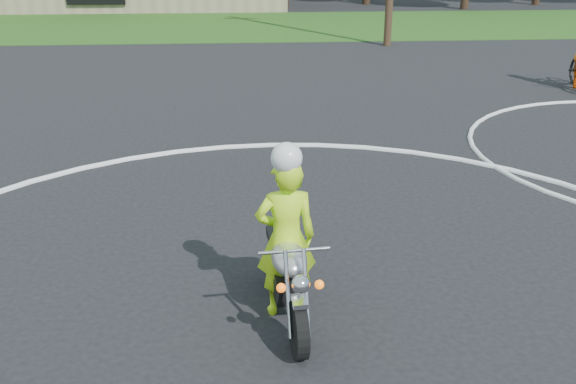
{
  "coord_description": "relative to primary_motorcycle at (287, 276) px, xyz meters",
  "views": [
    {
      "loc": [
        -0.55,
        -3.34,
        4.02
      ],
      "look_at": [
        -0.03,
        3.82,
        1.1
      ],
      "focal_mm": 40.0,
      "sensor_mm": 36.0,
      "label": 1
    }
  ],
  "objects": [
    {
      "name": "grass_strip",
      "position": [
        0.11,
        24.22,
        -0.52
      ],
      "size": [
        120.0,
        10.0,
        0.02
      ],
      "primitive_type": "cube",
      "color": "#1E4714",
      "rests_on": "ground"
    },
    {
      "name": "course_markings",
      "position": [
        2.28,
        1.57,
        -0.52
      ],
      "size": [
        19.05,
        19.05,
        0.12
      ],
      "color": "silver",
      "rests_on": "ground"
    },
    {
      "name": "primary_motorcycle",
      "position": [
        0.0,
        0.0,
        0.0
      ],
      "size": [
        0.73,
        2.08,
        1.09
      ],
      "rotation": [
        0.0,
        0.0,
        0.09
      ],
      "color": "black",
      "rests_on": "ground"
    },
    {
      "name": "rider_primary_grp",
      "position": [
        -0.01,
        0.14,
        0.45
      ],
      "size": [
        0.71,
        0.5,
        2.03
      ],
      "rotation": [
        0.0,
        0.0,
        0.09
      ],
      "color": "#BBF219",
      "rests_on": "ground"
    }
  ]
}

